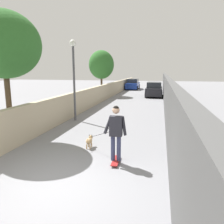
{
  "coord_description": "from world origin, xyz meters",
  "views": [
    {
      "loc": [
        -4.46,
        -2.4,
        2.82
      ],
      "look_at": [
        4.7,
        -0.34,
        1.0
      ],
      "focal_mm": 34.8,
      "sensor_mm": 36.0,
      "label": 1
    }
  ],
  "objects_px": {
    "tree_left_mid": "(3,45)",
    "skateboard": "(116,161)",
    "lamp_post": "(74,66)",
    "car_near": "(154,90)",
    "dog": "(89,141)",
    "car_far": "(133,84)",
    "person_skateboarder": "(116,129)",
    "tree_left_near": "(101,65)"
  },
  "relations": [
    {
      "from": "tree_left_mid",
      "to": "skateboard",
      "type": "xyz_separation_m",
      "value": [
        -1.3,
        -4.64,
        -3.69
      ]
    },
    {
      "from": "car_near",
      "to": "car_far",
      "type": "distance_m",
      "value": 9.06
    },
    {
      "from": "tree_left_near",
      "to": "person_skateboarder",
      "type": "xyz_separation_m",
      "value": [
        -17.3,
        -5.2,
        -2.31
      ]
    },
    {
      "from": "person_skateboarder",
      "to": "tree_left_near",
      "type": "bearing_deg",
      "value": 16.72
    },
    {
      "from": "lamp_post",
      "to": "car_near",
      "type": "height_order",
      "value": "lamp_post"
    },
    {
      "from": "lamp_post",
      "to": "car_far",
      "type": "relative_size",
      "value": 1.03
    },
    {
      "from": "tree_left_near",
      "to": "skateboard",
      "type": "xyz_separation_m",
      "value": [
        -17.3,
        -5.2,
        -3.32
      ]
    },
    {
      "from": "dog",
      "to": "car_near",
      "type": "xyz_separation_m",
      "value": [
        16.71,
        -1.78,
        0.44
      ]
    },
    {
      "from": "skateboard",
      "to": "car_far",
      "type": "relative_size",
      "value": 0.19
    },
    {
      "from": "skateboard",
      "to": "dog",
      "type": "relative_size",
      "value": 0.59
    },
    {
      "from": "car_near",
      "to": "car_far",
      "type": "bearing_deg",
      "value": 22.0
    },
    {
      "from": "person_skateboarder",
      "to": "car_far",
      "type": "distance_m",
      "value": 26.35
    },
    {
      "from": "person_skateboarder",
      "to": "car_near",
      "type": "xyz_separation_m",
      "value": [
        17.79,
        -0.56,
        -0.37
      ]
    },
    {
      "from": "car_near",
      "to": "lamp_post",
      "type": "bearing_deg",
      "value": 162.44
    },
    {
      "from": "tree_left_near",
      "to": "skateboard",
      "type": "bearing_deg",
      "value": -163.28
    },
    {
      "from": "tree_left_near",
      "to": "car_near",
      "type": "bearing_deg",
      "value": -85.07
    },
    {
      "from": "car_far",
      "to": "skateboard",
      "type": "bearing_deg",
      "value": -173.83
    },
    {
      "from": "tree_left_mid",
      "to": "person_skateboarder",
      "type": "bearing_deg",
      "value": -105.61
    },
    {
      "from": "tree_left_near",
      "to": "lamp_post",
      "type": "xyz_separation_m",
      "value": [
        -12.12,
        -1.76,
        -0.38
      ]
    },
    {
      "from": "tree_left_near",
      "to": "tree_left_mid",
      "type": "bearing_deg",
      "value": -178.01
    },
    {
      "from": "car_far",
      "to": "tree_left_near",
      "type": "bearing_deg",
      "value": 165.11
    },
    {
      "from": "tree_left_mid",
      "to": "skateboard",
      "type": "relative_size",
      "value": 6.24
    },
    {
      "from": "tree_left_near",
      "to": "dog",
      "type": "bearing_deg",
      "value": -166.2
    },
    {
      "from": "tree_left_near",
      "to": "car_near",
      "type": "height_order",
      "value": "tree_left_near"
    },
    {
      "from": "tree_left_near",
      "to": "car_far",
      "type": "relative_size",
      "value": 1.16
    },
    {
      "from": "tree_left_near",
      "to": "person_skateboarder",
      "type": "relative_size",
      "value": 2.9
    },
    {
      "from": "dog",
      "to": "skateboard",
      "type": "bearing_deg",
      "value": -131.82
    },
    {
      "from": "lamp_post",
      "to": "person_skateboarder",
      "type": "bearing_deg",
      "value": -146.45
    },
    {
      "from": "tree_left_near",
      "to": "car_far",
      "type": "xyz_separation_m",
      "value": [
        8.9,
        -2.36,
        -2.67
      ]
    },
    {
      "from": "lamp_post",
      "to": "person_skateboarder",
      "type": "relative_size",
      "value": 2.59
    },
    {
      "from": "dog",
      "to": "car_far",
      "type": "relative_size",
      "value": 0.32
    },
    {
      "from": "person_skateboarder",
      "to": "car_far",
      "type": "relative_size",
      "value": 0.4
    },
    {
      "from": "skateboard",
      "to": "car_near",
      "type": "xyz_separation_m",
      "value": [
        17.79,
        -0.56,
        0.65
      ]
    },
    {
      "from": "tree_left_near",
      "to": "lamp_post",
      "type": "relative_size",
      "value": 1.12
    },
    {
      "from": "tree_left_mid",
      "to": "person_skateboarder",
      "type": "xyz_separation_m",
      "value": [
        -1.3,
        -4.64,
        -2.67
      ]
    },
    {
      "from": "person_skateboarder",
      "to": "car_far",
      "type": "xyz_separation_m",
      "value": [
        26.19,
        2.83,
        -0.36
      ]
    },
    {
      "from": "tree_left_mid",
      "to": "car_far",
      "type": "distance_m",
      "value": 25.15
    },
    {
      "from": "tree_left_mid",
      "to": "person_skateboarder",
      "type": "height_order",
      "value": "tree_left_mid"
    },
    {
      "from": "tree_left_mid",
      "to": "lamp_post",
      "type": "distance_m",
      "value": 4.13
    },
    {
      "from": "tree_left_near",
      "to": "person_skateboarder",
      "type": "distance_m",
      "value": 18.21
    },
    {
      "from": "skateboard",
      "to": "car_near",
      "type": "bearing_deg",
      "value": -1.81
    },
    {
      "from": "skateboard",
      "to": "car_near",
      "type": "relative_size",
      "value": 0.21
    }
  ]
}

